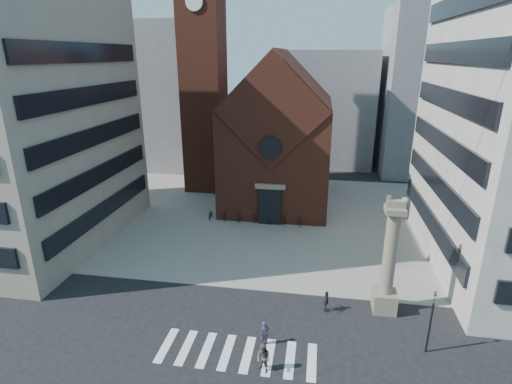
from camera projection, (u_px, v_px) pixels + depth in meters
ground at (238, 322)px, 27.35m from camera, size 120.00×120.00×0.00m
piazza at (272, 216)px, 45.06m from camera, size 46.00×30.00×0.05m
zebra_crossing at (237, 353)px, 24.46m from camera, size 10.20×3.20×0.01m
church at (279, 136)px, 48.10m from camera, size 12.00×16.65×18.00m
campanile at (203, 68)px, 49.85m from camera, size 5.50×5.50×31.20m
bg_block_left at (166, 96)px, 64.11m from camera, size 16.00×14.00×22.00m
bg_block_mid at (329, 108)px, 65.48m from camera, size 14.00×12.00×18.00m
bg_block_right at (439, 92)px, 59.28m from camera, size 16.00×14.00×24.00m
lion_column at (388, 267)px, 27.50m from camera, size 1.63×1.60×8.68m
traffic_light at (431, 321)px, 23.85m from camera, size 0.13×0.16×4.30m
pedestrian_0 at (265, 333)px, 25.00m from camera, size 0.71×0.65×1.62m
pedestrian_1 at (263, 358)px, 22.78m from camera, size 1.13×1.06×1.84m
pedestrian_2 at (326, 301)px, 28.27m from camera, size 0.40×0.93×1.57m
scooter_0 at (210, 214)px, 44.25m from camera, size 0.89×1.98×1.01m
scooter_1 at (225, 215)px, 43.98m from camera, size 0.74×1.91×1.12m
scooter_2 at (240, 216)px, 43.75m from camera, size 0.89×1.98×1.01m
scooter_3 at (254, 217)px, 43.48m from camera, size 0.74×1.91×1.12m
scooter_4 at (269, 218)px, 43.25m from camera, size 0.89×1.98×1.01m
scooter_5 at (285, 219)px, 42.98m from camera, size 0.74×1.91×1.12m
scooter_6 at (300, 220)px, 42.75m from camera, size 0.89×1.98×1.01m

